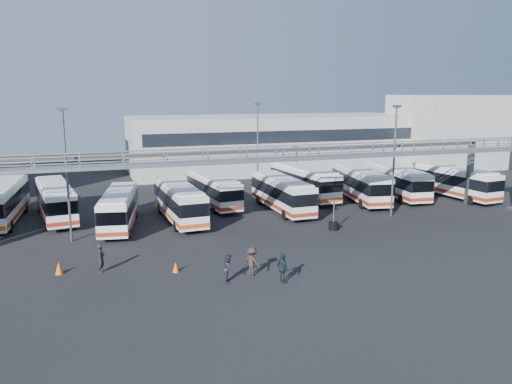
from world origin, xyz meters
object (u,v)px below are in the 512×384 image
object	(u,v)px
bus_0	(2,201)
pedestrian_b	(229,268)
bus_7	(360,183)
bus_4	(213,189)
cone_right	(176,267)
bus_1	(55,200)
bus_8	(396,181)
bus_3	(179,201)
bus_5	(282,193)
pedestrian_c	(252,261)
light_pole_left	(66,168)
bus_6	(304,181)
pedestrian_d	(283,268)
cone_left	(59,268)
light_pole_back	(258,143)
light_pole_mid	(394,155)
tire_stack	(333,225)
bus_9	(453,181)
pedestrian_a	(101,258)

from	to	relation	value
bus_0	pedestrian_b	xyz separation A→B (m)	(15.02, -19.99, -1.07)
bus_7	bus_4	bearing A→B (deg)	-179.93
bus_0	cone_right	bearing A→B (deg)	-51.45
bus_1	bus_8	world-z (taller)	bus_8
bus_4	cone_right	distance (m)	19.14
bus_3	pedestrian_b	xyz separation A→B (m)	(0.18, -15.64, -0.97)
bus_5	pedestrian_c	distance (m)	17.78
bus_3	cone_right	world-z (taller)	bus_3
light_pole_left	pedestrian_c	bearing A→B (deg)	-46.42
pedestrian_c	bus_1	bearing A→B (deg)	-1.10
bus_8	pedestrian_c	world-z (taller)	bus_8
bus_4	bus_8	distance (m)	20.18
bus_6	bus_5	bearing A→B (deg)	-138.14
bus_0	pedestrian_b	size ratio (longest dim) A/B	6.80
pedestrian_d	bus_3	bearing A→B (deg)	-0.80
bus_5	pedestrian_b	distance (m)	19.06
cone_left	light_pole_back	bearing A→B (deg)	45.99
light_pole_back	pedestrian_d	bearing A→B (deg)	-105.86
light_pole_mid	tire_stack	distance (m)	9.35
bus_1	cone_right	xyz separation A→B (m)	(7.91, -17.08, -1.49)
pedestrian_c	light_pole_mid	bearing A→B (deg)	-92.32
bus_0	bus_8	xyz separation A→B (m)	(39.22, -1.64, -0.07)
pedestrian_b	pedestrian_d	size ratio (longest dim) A/B	0.93
bus_1	bus_5	size ratio (longest dim) A/B	1.03
pedestrian_d	light_pole_mid	bearing A→B (deg)	-63.61
pedestrian_c	pedestrian_b	bearing A→B (deg)	73.56
bus_6	pedestrian_d	world-z (taller)	bus_6
bus_5	bus_9	world-z (taller)	bus_9
bus_7	bus_6	bearing A→B (deg)	157.14
bus_1	bus_7	xyz separation A→B (m)	(30.16, -1.86, 0.08)
pedestrian_b	cone_left	distance (m)	10.89
bus_9	pedestrian_b	distance (m)	34.07
bus_4	bus_5	bearing A→B (deg)	-42.06
bus_4	bus_5	xyz separation A→B (m)	(5.78, -4.22, 0.09)
light_pole_left	pedestrian_d	world-z (taller)	light_pole_left
bus_1	pedestrian_a	size ratio (longest dim) A/B	5.98
bus_5	bus_0	bearing A→B (deg)	170.74
light_pole_left	pedestrian_a	size ratio (longest dim) A/B	5.49
light_pole_left	tire_stack	xyz separation A→B (m)	(20.73, -3.50, -5.33)
bus_0	cone_right	size ratio (longest dim) A/B	17.36
cone_left	cone_right	distance (m)	7.34
bus_6	tire_stack	bearing A→B (deg)	-108.30
light_pole_left	cone_right	bearing A→B (deg)	-55.23
bus_1	pedestrian_b	world-z (taller)	bus_1
light_pole_left	pedestrian_b	size ratio (longest dim) A/B	6.00
cone_left	light_pole_left	bearing A→B (deg)	85.44
pedestrian_a	pedestrian_b	bearing A→B (deg)	-102.51
cone_left	cone_right	world-z (taller)	cone_left
pedestrian_b	cone_right	distance (m)	3.88
bus_5	cone_left	size ratio (longest dim) A/B	13.57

